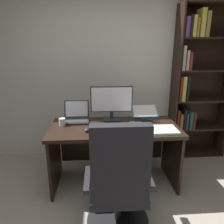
% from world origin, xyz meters
% --- Properties ---
extents(wall_back, '(5.36, 0.12, 2.61)m').
position_xyz_m(wall_back, '(0.00, 1.99, 1.30)').
color(wall_back, beige).
rests_on(wall_back, ground).
extents(desk, '(1.51, 0.71, 0.76)m').
position_xyz_m(desk, '(-0.04, 1.17, 0.54)').
color(desk, black).
rests_on(desk, ground).
extents(bookshelf, '(0.84, 0.30, 2.22)m').
position_xyz_m(bookshelf, '(1.21, 1.77, 1.11)').
color(bookshelf, black).
rests_on(bookshelf, ground).
extents(office_chair, '(0.61, 0.60, 1.10)m').
position_xyz_m(office_chair, '(-0.06, 0.33, 0.47)').
color(office_chair, '#232326').
rests_on(office_chair, ground).
extents(monitor, '(0.53, 0.16, 0.44)m').
position_xyz_m(monitor, '(-0.06, 1.32, 0.98)').
color(monitor, '#232326').
rests_on(monitor, desk).
extents(laptop, '(0.32, 0.30, 0.24)m').
position_xyz_m(laptop, '(-0.50, 1.33, 0.81)').
color(laptop, '#232326').
rests_on(laptop, desk).
extents(keyboard, '(0.42, 0.15, 0.02)m').
position_xyz_m(keyboard, '(-0.06, 0.97, 0.77)').
color(keyboard, '#232326').
rests_on(keyboard, desk).
extents(computer_mouse, '(0.06, 0.10, 0.04)m').
position_xyz_m(computer_mouse, '(-0.36, 0.97, 0.78)').
color(computer_mouse, '#232326').
rests_on(computer_mouse, desk).
extents(reading_stand_with_book, '(0.34, 0.25, 0.15)m').
position_xyz_m(reading_stand_with_book, '(0.39, 1.37, 0.83)').
color(reading_stand_with_book, '#232326').
rests_on(reading_stand_with_book, desk).
extents(open_binder, '(0.50, 0.29, 0.02)m').
position_xyz_m(open_binder, '(0.40, 0.92, 0.77)').
color(open_binder, green).
rests_on(open_binder, desk).
extents(notepad, '(0.18, 0.23, 0.01)m').
position_xyz_m(notepad, '(0.22, 1.10, 0.76)').
color(notepad, silver).
rests_on(notepad, desk).
extents(pen, '(0.14, 0.02, 0.01)m').
position_xyz_m(pen, '(0.24, 1.10, 0.77)').
color(pen, black).
rests_on(pen, notepad).
extents(coffee_mug, '(0.08, 0.08, 0.09)m').
position_xyz_m(coffee_mug, '(-0.66, 1.18, 0.80)').
color(coffee_mug, silver).
rests_on(coffee_mug, desk).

